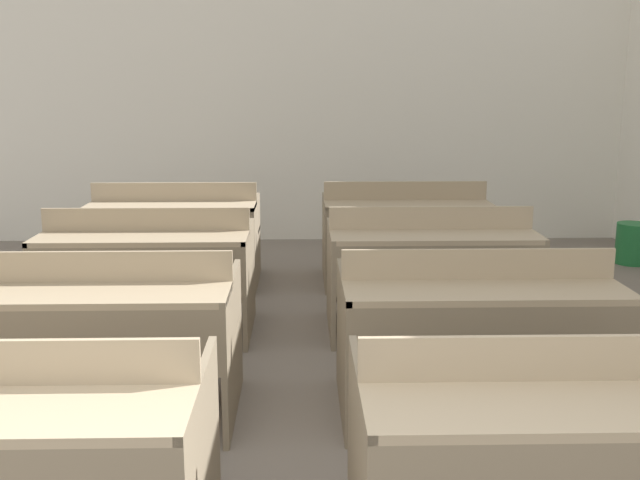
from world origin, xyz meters
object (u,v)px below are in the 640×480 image
Objects in this scene: bench_second_left at (97,329)px; bench_third_right at (430,264)px; bench_back_right at (405,228)px; bench_third_left at (148,266)px; wastepaper_bin at (633,243)px; bench_back_left at (175,229)px; bench_second_right at (476,325)px; bench_front_right at (560,448)px.

bench_third_right is at bearing 34.62° from bench_second_left.
bench_second_left is 3.01m from bench_back_right.
bench_third_left is 2.16m from bench_back_right.
bench_back_right is 3.54× the size of wastepaper_bin.
bench_second_left reaches higher than wastepaper_bin.
bench_second_left is 2.42m from bench_back_left.
bench_second_right is 1.00× the size of bench_third_right.
bench_third_right and bench_back_left have the same top height.
bench_back_left is (-0.03, 2.42, 0.00)m from bench_second_left.
bench_back_left reaches higher than wastepaper_bin.
bench_third_left is 1.00× the size of bench_third_right.
bench_second_left is 1.00× the size of bench_third_right.
bench_second_left is 3.54× the size of wastepaper_bin.
wastepaper_bin is at bearing 24.96° from bench_third_left.
bench_back_left and bench_back_right have the same top height.
bench_third_left reaches higher than wastepaper_bin.
bench_second_left is (-1.77, 1.21, 0.00)m from bench_front_right.
bench_third_left is at bearing -88.81° from bench_back_left.
bench_back_left is at bearing 91.19° from bench_third_left.
bench_third_right is 1.00× the size of bench_back_right.
bench_back_right is 2.21m from wastepaper_bin.
bench_front_right is 1.00× the size of bench_second_right.
bench_back_left is at bearing 126.92° from bench_second_right.
bench_second_right and bench_back_right have the same top height.
bench_back_right is (1.78, 1.22, 0.00)m from bench_third_left.
bench_third_left is (-0.00, 1.22, 0.00)m from bench_second_left.
bench_front_right is 1.00× the size of bench_second_left.
bench_back_left is at bearing -179.41° from bench_back_right.
bench_back_right is at bearing 89.88° from bench_front_right.
bench_front_right is at bearing -34.43° from bench_second_left.
bench_second_left and bench_third_left have the same top height.
bench_back_right is at bearing 89.81° from bench_third_right.
bench_front_right is at bearing -90.12° from bench_back_right.
bench_third_right and bench_back_right have the same top height.
bench_third_left is at bearing -179.84° from bench_third_right.
bench_front_right is 1.00× the size of bench_back_left.
bench_second_left is 1.78m from bench_second_right.
wastepaper_bin is (2.12, 4.24, -0.27)m from bench_front_right.
bench_back_right is at bearing 53.90° from bench_second_left.
bench_second_right and bench_third_right have the same top height.
bench_back_right is (1.78, 2.43, 0.00)m from bench_second_left.
bench_front_right and bench_second_right have the same top height.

